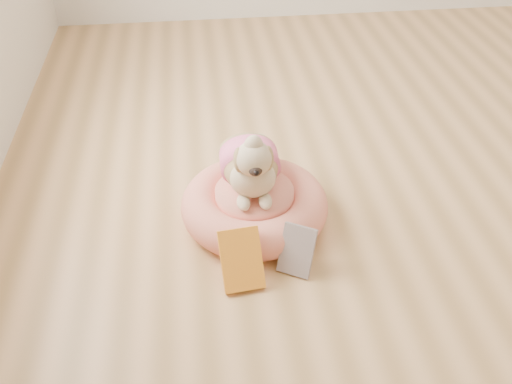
{
  "coord_description": "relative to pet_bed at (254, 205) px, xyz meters",
  "views": [
    {
      "loc": [
        -1.11,
        -1.72,
        1.48
      ],
      "look_at": [
        -0.9,
        -0.03,
        0.18
      ],
      "focal_mm": 40.0,
      "sensor_mm": 36.0,
      "label": 1
    }
  ],
  "objects": [
    {
      "name": "pet_bed",
      "position": [
        0.0,
        0.0,
        0.0
      ],
      "size": [
        0.58,
        0.58,
        0.15
      ],
      "color": "#E8775A",
      "rests_on": "floor"
    },
    {
      "name": "floor",
      "position": [
        0.9,
        -0.02,
        -0.07
      ],
      "size": [
        4.5,
        4.5,
        0.0
      ],
      "primitive_type": "plane",
      "color": "#A97D46",
      "rests_on": "ground"
    },
    {
      "name": "book_yellow",
      "position": [
        -0.08,
        -0.32,
        0.02
      ],
      "size": [
        0.16,
        0.17,
        0.19
      ],
      "primitive_type": "cube",
      "rotation": [
        -0.66,
        0.0,
        0.1
      ],
      "color": "yellow",
      "rests_on": "floor"
    },
    {
      "name": "dog",
      "position": [
        -0.01,
        0.03,
        0.23
      ],
      "size": [
        0.29,
        0.41,
        0.3
      ],
      "primitive_type": null,
      "rotation": [
        0.0,
        0.0,
        -0.01
      ],
      "color": "brown",
      "rests_on": "pet_bed"
    },
    {
      "name": "book_white",
      "position": [
        0.12,
        -0.29,
        0.02
      ],
      "size": [
        0.15,
        0.14,
        0.18
      ],
      "primitive_type": "cube",
      "rotation": [
        -0.43,
        0.0,
        -0.52
      ],
      "color": "white",
      "rests_on": "floor"
    }
  ]
}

